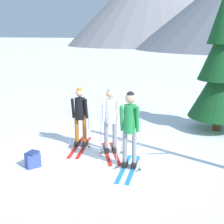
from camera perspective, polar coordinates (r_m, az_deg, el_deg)
name	(u,v)px	position (r m, az deg, el deg)	size (l,w,h in m)	color
ground_plane	(100,153)	(8.10, -2.34, -7.73)	(400.00, 400.00, 0.00)	white
skier_in_black	(80,114)	(8.38, -5.93, -0.36)	(0.78, 1.68, 1.66)	red
skier_in_white	(110,118)	(7.86, -0.29, -1.11)	(1.11, 1.51, 1.72)	red
skier_in_green	(130,125)	(6.96, 3.38, -2.41)	(0.62, 1.59, 1.82)	#1E84D1
pine_tree_near	(222,65)	(10.17, 19.88, 8.32)	(1.92, 1.92, 4.64)	#51381E
backpack_on_snow_front	(33,159)	(7.49, -14.57, -8.57)	(0.37, 0.40, 0.38)	#384C99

